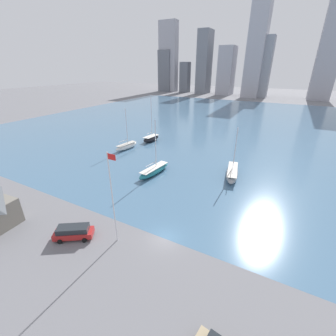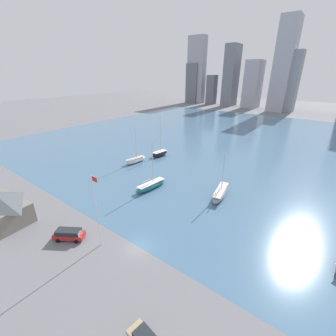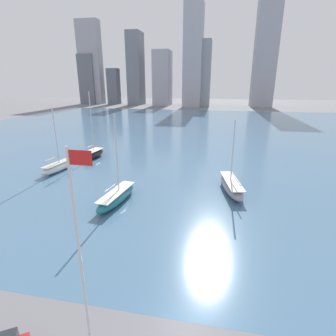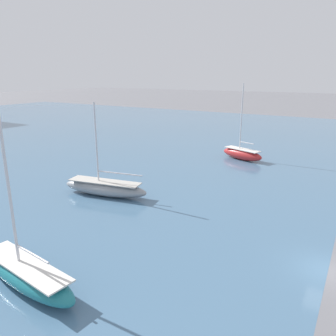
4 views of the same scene
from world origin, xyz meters
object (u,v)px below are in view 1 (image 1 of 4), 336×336
(sailboat_black, at_px, (151,138))
(parked_suv_red, at_px, (73,232))
(flag_pole, at_px, (113,197))
(sailboat_white, at_px, (127,146))
(sailboat_gray, at_px, (232,172))
(sailboat_teal, at_px, (154,170))

(sailboat_black, height_order, parked_suv_red, sailboat_black)
(flag_pole, bearing_deg, sailboat_white, 126.00)
(flag_pole, relative_size, parked_suv_red, 2.39)
(sailboat_gray, height_order, sailboat_teal, sailboat_teal)
(sailboat_gray, distance_m, sailboat_white, 30.40)
(sailboat_teal, relative_size, parked_suv_red, 2.21)
(sailboat_black, bearing_deg, flag_pole, -56.70)
(sailboat_black, xyz_separation_m, sailboat_teal, (13.04, -19.37, -0.08))
(flag_pole, distance_m, sailboat_gray, 28.42)
(sailboat_teal, bearing_deg, sailboat_gray, 30.13)
(sailboat_white, distance_m, sailboat_teal, 18.14)
(sailboat_black, distance_m, sailboat_teal, 23.35)
(flag_pole, bearing_deg, sailboat_gray, 71.73)
(sailboat_gray, bearing_deg, sailboat_black, 144.76)
(parked_suv_red, bearing_deg, sailboat_teal, 148.86)
(sailboat_gray, bearing_deg, sailboat_white, 162.94)
(sailboat_teal, height_order, parked_suv_red, sailboat_teal)
(sailboat_white, bearing_deg, parked_suv_red, -55.79)
(sailboat_gray, bearing_deg, flag_pole, -119.28)
(sailboat_gray, distance_m, sailboat_teal, 16.49)
(sailboat_white, xyz_separation_m, sailboat_teal, (15.18, -9.94, -0.02))
(flag_pole, xyz_separation_m, sailboat_white, (-21.51, 29.62, -5.90))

